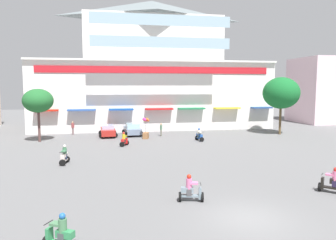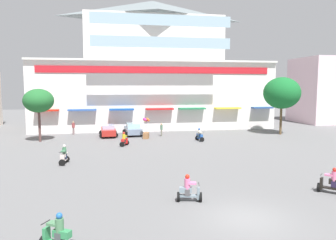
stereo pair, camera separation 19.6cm
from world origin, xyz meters
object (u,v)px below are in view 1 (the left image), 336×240
scooter_rider_4 (199,136)px  balloon_vendor_cart (146,130)px  plaza_tree_0 (38,101)px  pedestrian_0 (161,129)px  scooter_rider_5 (61,235)px  pedestrian_1 (73,127)px  scooter_rider_2 (65,156)px  parked_car_0 (108,131)px  scooter_rider_6 (191,190)px  scooter_rider_8 (124,140)px  scooter_rider_3 (333,182)px  plaza_tree_1 (281,93)px  parked_car_1 (132,129)px

scooter_rider_4 → balloon_vendor_cart: balloon_vendor_cart is taller
plaza_tree_0 → pedestrian_0: bearing=6.8°
scooter_rider_5 → pedestrian_0: 28.66m
plaza_tree_0 → pedestrian_1: plaza_tree_0 is taller
scooter_rider_2 → plaza_tree_0: bearing=110.4°
pedestrian_0 → balloon_vendor_cart: balloon_vendor_cart is taller
parked_car_0 → scooter_rider_5: size_ratio=2.79×
scooter_rider_5 → balloon_vendor_cart: 26.51m
scooter_rider_4 → pedestrian_1: bearing=153.5°
scooter_rider_6 → pedestrian_1: bearing=109.1°
plaza_tree_0 → scooter_rider_6: plaza_tree_0 is taller
plaza_tree_0 → scooter_rider_6: size_ratio=3.93×
scooter_rider_8 → scooter_rider_3: bearing=-56.4°
scooter_rider_3 → pedestrian_0: size_ratio=0.97×
plaza_tree_0 → balloon_vendor_cart: bearing=0.1°
plaza_tree_0 → scooter_rider_2: plaza_tree_0 is taller
parked_car_0 → scooter_rider_5: scooter_rider_5 is taller
scooter_rider_6 → scooter_rider_8: (-2.88, 17.13, -0.00)m
scooter_rider_2 → scooter_rider_5: 14.51m
plaza_tree_0 → plaza_tree_1: size_ratio=0.81×
plaza_tree_1 → scooter_rider_5: 35.65m
plaza_tree_1 → pedestrian_1: bearing=170.7°
scooter_rider_8 → scooter_rider_2: bearing=-125.8°
scooter_rider_6 → pedestrian_1: 27.74m
scooter_rider_2 → parked_car_1: bearing=66.0°
parked_car_0 → scooter_rider_8: (1.73, -6.93, -0.12)m
parked_car_0 → scooter_rider_6: scooter_rider_6 is taller
parked_car_1 → pedestrian_1: size_ratio=2.57×
scooter_rider_3 → scooter_rider_8: bearing=123.6°
scooter_rider_2 → scooter_rider_5: scooter_rider_2 is taller
plaza_tree_1 → pedestrian_0: plaza_tree_1 is taller
scooter_rider_5 → parked_car_1: bearing=80.7°
scooter_rider_4 → balloon_vendor_cart: 6.46m
plaza_tree_0 → scooter_rider_6: 24.98m
plaza_tree_1 → scooter_rider_4: plaza_tree_1 is taller
parked_car_0 → scooter_rider_8: size_ratio=2.84×
scooter_rider_5 → balloon_vendor_cart: bearing=76.7°
scooter_rider_5 → scooter_rider_8: (3.34, 21.48, -0.03)m
plaza_tree_0 → scooter_rider_8: 11.02m
scooter_rider_4 → pedestrian_1: (-14.84, 7.39, 0.37)m
plaza_tree_0 → pedestrian_1: 6.79m
scooter_rider_3 → parked_car_0: bearing=118.6°
plaza_tree_1 → scooter_rider_6: (-17.49, -21.85, -4.76)m
parked_car_0 → balloon_vendor_cart: 5.21m
plaza_tree_0 → scooter_rider_5: size_ratio=3.87×
parked_car_0 → scooter_rider_8: 7.15m
parked_car_0 → parked_car_1: parked_car_1 is taller
plaza_tree_1 → balloon_vendor_cart: 18.14m
plaza_tree_1 → pedestrian_1: 27.27m
plaza_tree_1 → scooter_rider_6: plaza_tree_1 is taller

